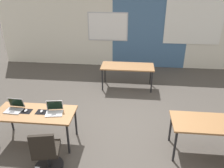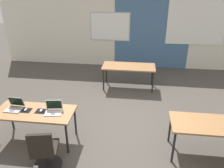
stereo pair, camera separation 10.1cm
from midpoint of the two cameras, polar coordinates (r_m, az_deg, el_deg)
The scene contains 12 objects.
ground_plane at distance 5.32m, azimuth 2.18°, elevation -11.24°, with size 24.00×24.00×0.00m.
back_wall_assembly at distance 8.64m, azimuth 4.53°, elevation 13.59°, with size 10.00×0.27×2.80m.
desk_near_left at distance 4.86m, azimuth -19.42°, elevation -7.32°, with size 1.60×0.70×0.72m.
desk_near_right at distance 4.69m, azimuth 23.95°, elevation -9.50°, with size 1.60×0.70×0.72m.
desk_far_center at distance 6.93m, azimuth 3.51°, elevation 4.14°, with size 1.60×0.70×0.72m.
laptop_near_left_end at distance 5.03m, azimuth -23.96°, elevation -5.54°, with size 0.34×0.30×0.23m.
mousepad_near_left_end at distance 4.92m, azimuth -21.47°, elevation -6.45°, with size 0.22×0.19×0.00m.
mouse_near_left_end at distance 4.91m, azimuth -21.50°, elevation -6.26°, with size 0.06×0.10×0.03m.
laptop_near_left_inner at distance 4.67m, azimuth -14.97°, elevation -6.50°, with size 0.37×0.32×0.24m.
mousepad_near_left_inner at distance 4.79m, azimuth -17.94°, elevation -6.76°, with size 0.22×0.19×0.00m.
mouse_near_left_inner at distance 4.78m, azimuth -17.97°, elevation -6.56°, with size 0.07×0.11×0.03m.
chair_near_left_inner at distance 4.30m, azimuth -16.90°, elevation -16.56°, with size 0.52×0.57×0.92m.
Camera 1 is at (0.19, -4.26, 3.18)m, focal length 36.18 mm.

